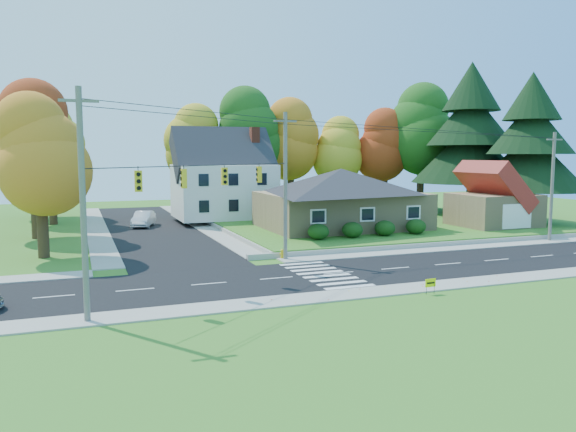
% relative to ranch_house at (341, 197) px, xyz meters
% --- Properties ---
extents(ground, '(120.00, 120.00, 0.00)m').
position_rel_ranch_house_xyz_m(ground, '(-8.00, -16.00, -3.27)').
color(ground, '#3D7923').
extents(road_main, '(90.00, 8.00, 0.02)m').
position_rel_ranch_house_xyz_m(road_main, '(-8.00, -16.00, -3.26)').
color(road_main, black).
rests_on(road_main, ground).
extents(road_cross, '(8.00, 44.00, 0.02)m').
position_rel_ranch_house_xyz_m(road_cross, '(-16.00, 10.00, -3.25)').
color(road_cross, black).
rests_on(road_cross, ground).
extents(sidewalk_north, '(90.00, 2.00, 0.08)m').
position_rel_ranch_house_xyz_m(sidewalk_north, '(-8.00, -11.00, -3.23)').
color(sidewalk_north, '#9C9A90').
rests_on(sidewalk_north, ground).
extents(sidewalk_south, '(90.00, 2.00, 0.08)m').
position_rel_ranch_house_xyz_m(sidewalk_south, '(-8.00, -21.00, -3.23)').
color(sidewalk_south, '#9C9A90').
rests_on(sidewalk_south, ground).
extents(lawn, '(30.00, 30.00, 0.50)m').
position_rel_ranch_house_xyz_m(lawn, '(5.00, 5.00, -3.02)').
color(lawn, '#3D7923').
rests_on(lawn, ground).
extents(ranch_house, '(14.60, 10.60, 5.40)m').
position_rel_ranch_house_xyz_m(ranch_house, '(0.00, 0.00, 0.00)').
color(ranch_house, tan).
rests_on(ranch_house, lawn).
extents(colonial_house, '(10.40, 8.40, 9.60)m').
position_rel_ranch_house_xyz_m(colonial_house, '(-7.96, 12.00, 1.32)').
color(colonial_house, silver).
rests_on(colonial_house, lawn).
extents(garage, '(7.30, 6.30, 4.60)m').
position_rel_ranch_house_xyz_m(garage, '(14.00, -4.01, -0.42)').
color(garage, tan).
rests_on(garage, lawn).
extents(hedge_row, '(10.70, 1.70, 1.27)m').
position_rel_ranch_house_xyz_m(hedge_row, '(-0.50, -6.20, -2.13)').
color(hedge_row, '#163A10').
rests_on(hedge_row, lawn).
extents(traffic_infrastructure, '(38.10, 10.66, 10.00)m').
position_rel_ranch_house_xyz_m(traffic_infrastructure, '(-8.15, -14.65, 1.88)').
color(traffic_infrastructure, '#666059').
rests_on(traffic_infrastructure, ground).
extents(tree_lot_0, '(6.72, 6.72, 12.51)m').
position_rel_ranch_house_xyz_m(tree_lot_0, '(-10.00, 18.00, 5.04)').
color(tree_lot_0, '#3F2A19').
rests_on(tree_lot_0, lawn).
extents(tree_lot_1, '(7.84, 7.84, 14.60)m').
position_rel_ranch_house_xyz_m(tree_lot_1, '(-4.00, 17.00, 6.35)').
color(tree_lot_1, '#3F2A19').
rests_on(tree_lot_1, lawn).
extents(tree_lot_2, '(7.28, 7.28, 13.56)m').
position_rel_ranch_house_xyz_m(tree_lot_2, '(2.00, 18.00, 5.70)').
color(tree_lot_2, '#3F2A19').
rests_on(tree_lot_2, lawn).
extents(tree_lot_3, '(6.16, 6.16, 11.47)m').
position_rel_ranch_house_xyz_m(tree_lot_3, '(8.00, 17.00, 4.39)').
color(tree_lot_3, '#3F2A19').
rests_on(tree_lot_3, lawn).
extents(tree_lot_4, '(6.72, 6.72, 12.51)m').
position_rel_ranch_house_xyz_m(tree_lot_4, '(14.00, 16.00, 5.04)').
color(tree_lot_4, '#3F2A19').
rests_on(tree_lot_4, lawn).
extents(tree_lot_5, '(8.40, 8.40, 15.64)m').
position_rel_ranch_house_xyz_m(tree_lot_5, '(18.00, 14.00, 7.00)').
color(tree_lot_5, '#3F2A19').
rests_on(tree_lot_5, lawn).
extents(conifer_east_a, '(12.80, 12.80, 16.96)m').
position_rel_ranch_house_xyz_m(conifer_east_a, '(19.00, 6.00, 6.12)').
color(conifer_east_a, '#3F2A19').
rests_on(conifer_east_a, lawn).
extents(conifer_east_b, '(11.20, 11.20, 14.84)m').
position_rel_ranch_house_xyz_m(conifer_east_b, '(20.00, -2.00, 5.01)').
color(conifer_east_b, '#3F2A19').
rests_on(conifer_east_b, lawn).
extents(tree_west_0, '(6.16, 6.16, 11.47)m').
position_rel_ranch_house_xyz_m(tree_west_0, '(-25.00, -4.00, 3.89)').
color(tree_west_0, '#3F2A19').
rests_on(tree_west_0, ground).
extents(tree_west_1, '(7.28, 7.28, 13.56)m').
position_rel_ranch_house_xyz_m(tree_west_1, '(-26.00, 6.00, 5.20)').
color(tree_west_1, '#3F2A19').
rests_on(tree_west_1, ground).
extents(tree_west_2, '(6.72, 6.72, 12.51)m').
position_rel_ranch_house_xyz_m(tree_west_2, '(-25.00, 16.00, 4.54)').
color(tree_west_2, '#3F2A19').
rests_on(tree_west_2, ground).
extents(tree_west_3, '(7.84, 7.84, 14.60)m').
position_rel_ranch_house_xyz_m(tree_west_3, '(-27.00, 24.00, 5.85)').
color(tree_west_3, '#3F2A19').
rests_on(tree_west_3, ground).
extents(white_car, '(2.95, 4.87, 1.52)m').
position_rel_ranch_house_xyz_m(white_car, '(-16.54, 10.80, -2.49)').
color(white_car, silver).
rests_on(white_car, road_cross).
extents(fire_hydrant, '(0.40, 0.31, 0.69)m').
position_rel_ranch_house_xyz_m(fire_hydrant, '(-9.60, -10.43, -2.93)').
color(fire_hydrant, gold).
rests_on(fire_hydrant, ground).
extents(yard_sign, '(0.65, 0.06, 0.81)m').
position_rel_ranch_house_xyz_m(yard_sign, '(-5.81, -22.32, -2.69)').
color(yard_sign, black).
rests_on(yard_sign, ground).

